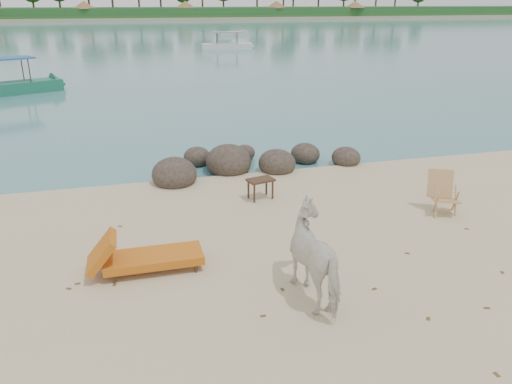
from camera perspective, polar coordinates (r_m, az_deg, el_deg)
The scene contains 12 objects.
water at distance 97.67m, azimuth -14.07°, elevation 17.65°, with size 400.00×400.00×0.00m, color #3C7079.
far_shore at distance 177.60m, azimuth -15.00°, elevation 18.84°, with size 420.00×90.00×1.40m, color tan.
far_scenery at distance 144.25m, azimuth -14.84°, elevation 19.75°, with size 420.00×18.00×9.50m.
boulders at distance 15.01m, azimuth -1.76°, elevation 3.24°, with size 6.47×2.96×1.03m.
cow at distance 8.49m, azimuth 7.36°, elevation -7.43°, with size 0.83×1.82×1.54m, color white.
side_table at distance 12.74m, azimuth 0.52°, elevation 0.23°, with size 0.66×0.42×0.53m, color #322014, non-canonical shape.
lounge_chair at distance 9.62m, azimuth -11.66°, elevation -6.97°, with size 2.29×0.80×0.69m, color #BF5C16, non-canonical shape.
deck_chair at distance 12.58m, azimuth 20.96°, elevation -0.36°, with size 0.64×0.70×1.00m, color tan, non-canonical shape.
boat_near at distance 30.95m, azimuth -27.01°, elevation 12.88°, with size 6.48×1.46×3.15m, color #1C674D, non-canonical shape.
boat_mid at distance 55.08m, azimuth -3.36°, elevation 17.51°, with size 5.86×1.32×2.86m, color silver, non-canonical shape.
boat_far at distance 78.14m, azimuth -2.71°, elevation 17.75°, with size 5.55×1.25×0.64m, color #B8B8B4, non-canonical shape.
dead_leaves at distance 9.23m, azimuth 6.18°, elevation -10.32°, with size 8.52×6.39×0.00m.
Camera 1 is at (-2.90, -7.51, 4.79)m, focal length 35.00 mm.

